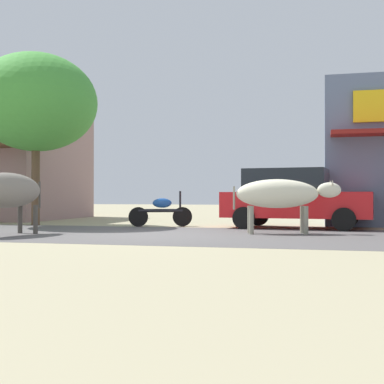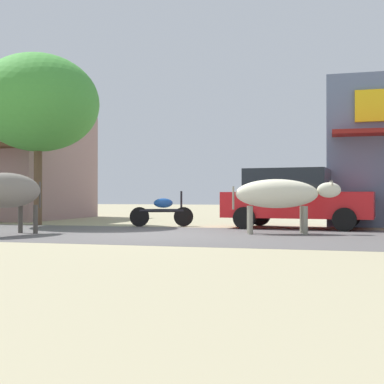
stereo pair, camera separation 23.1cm
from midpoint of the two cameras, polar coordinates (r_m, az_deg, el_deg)
ground at (r=12.35m, az=-4.44°, el=-4.58°), size 80.00×80.00×0.00m
asphalt_road at (r=12.35m, az=-4.44°, el=-4.57°), size 72.00×5.44×0.00m
roadside_tree at (r=17.11m, az=-16.89°, el=9.21°), size 3.74×3.74×5.26m
parked_hatchback_car at (r=14.89m, az=10.53°, el=-0.61°), size 4.14×2.31×1.64m
parked_motorcycle at (r=15.42m, az=-3.75°, el=-2.03°), size 1.77×0.72×1.03m
cow_near_brown at (r=12.65m, az=-20.02°, el=0.12°), size 1.10×2.56×1.42m
cow_far_dark at (r=12.60m, az=9.01°, el=-0.25°), size 2.51×1.06×1.29m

